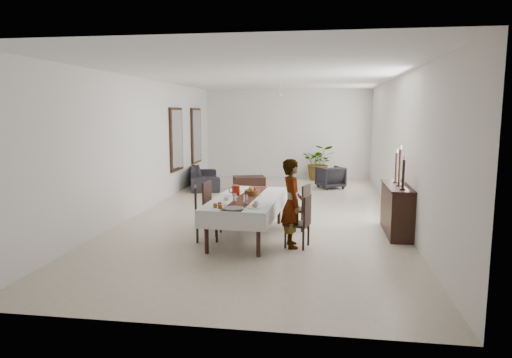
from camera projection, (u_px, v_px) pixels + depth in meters
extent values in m
cube|color=beige|center=(267.00, 212.00, 11.01)|extent=(6.00, 12.00, 0.00)
cube|color=white|center=(267.00, 77.00, 10.54)|extent=(6.00, 12.00, 0.02)
cube|color=white|center=(287.00, 134.00, 16.65)|extent=(6.00, 0.02, 3.20)
cube|color=white|center=(199.00, 187.00, 4.91)|extent=(6.00, 0.02, 3.20)
cube|color=white|center=(146.00, 145.00, 11.21)|extent=(0.02, 12.00, 3.20)
cube|color=white|center=(398.00, 148.00, 10.34)|extent=(0.02, 12.00, 3.20)
cube|color=black|center=(247.00, 199.00, 8.74)|extent=(1.14, 2.50, 0.05)
cylinder|color=black|center=(207.00, 233.00, 7.75)|extent=(0.08, 0.08, 0.72)
cylinder|color=black|center=(258.00, 236.00, 7.58)|extent=(0.08, 0.08, 0.72)
cylinder|color=black|center=(238.00, 206.00, 10.02)|extent=(0.08, 0.08, 0.72)
cylinder|color=black|center=(279.00, 207.00, 9.84)|extent=(0.08, 0.08, 0.72)
cube|color=silver|center=(247.00, 198.00, 8.74)|extent=(1.34, 2.69, 0.01)
cube|color=white|center=(217.00, 204.00, 8.87)|extent=(0.14, 2.64, 0.31)
cube|color=silver|center=(278.00, 207.00, 8.64)|extent=(0.14, 2.64, 0.31)
cube|color=silver|center=(230.00, 221.00, 7.48)|extent=(1.21, 0.07, 0.31)
cube|color=white|center=(260.00, 193.00, 10.03)|extent=(1.21, 0.07, 0.31)
cube|color=#5C271A|center=(247.00, 197.00, 8.74)|extent=(0.48, 2.57, 0.00)
cylinder|color=maroon|center=(236.00, 190.00, 8.92)|extent=(0.16, 0.16, 0.20)
torus|color=maroon|center=(232.00, 190.00, 8.94)|extent=(0.12, 0.03, 0.12)
cylinder|color=silver|center=(246.00, 200.00, 8.05)|extent=(0.07, 0.07, 0.17)
cylinder|color=silver|center=(235.00, 198.00, 8.20)|extent=(0.07, 0.07, 0.17)
cylinder|color=silver|center=(256.00, 203.00, 8.08)|extent=(0.09, 0.09, 0.06)
cylinder|color=white|center=(256.00, 204.00, 8.08)|extent=(0.15, 0.15, 0.01)
cylinder|color=silver|center=(227.00, 199.00, 8.44)|extent=(0.09, 0.09, 0.06)
cylinder|color=white|center=(227.00, 200.00, 8.45)|extent=(0.15, 0.15, 0.01)
cylinder|color=white|center=(255.00, 208.00, 7.78)|extent=(0.25, 0.25, 0.02)
sphere|color=tan|center=(255.00, 206.00, 7.77)|extent=(0.09, 0.09, 0.09)
cylinder|color=silver|center=(221.00, 204.00, 8.05)|extent=(0.25, 0.25, 0.02)
cylinder|color=white|center=(237.00, 191.00, 9.34)|extent=(0.25, 0.25, 0.02)
cylinder|color=#44444A|center=(233.00, 208.00, 7.69)|extent=(0.37, 0.37, 0.02)
cylinder|color=brown|center=(220.00, 207.00, 7.70)|extent=(0.07, 0.07, 0.08)
cylinder|color=brown|center=(215.00, 206.00, 7.78)|extent=(0.07, 0.07, 0.08)
cylinder|color=maroon|center=(220.00, 205.00, 7.87)|extent=(0.07, 0.07, 0.08)
cylinder|color=brown|center=(252.00, 193.00, 8.97)|extent=(0.31, 0.31, 0.10)
sphere|color=maroon|center=(254.00, 189.00, 8.97)|extent=(0.09, 0.09, 0.09)
sphere|color=olive|center=(251.00, 188.00, 8.99)|extent=(0.08, 0.08, 0.08)
sphere|color=gold|center=(252.00, 189.00, 8.91)|extent=(0.09, 0.09, 0.09)
cube|color=black|center=(297.00, 224.00, 8.13)|extent=(0.49, 0.49, 0.05)
cylinder|color=black|center=(303.00, 239.00, 7.95)|extent=(0.05, 0.05, 0.40)
cylinder|color=black|center=(308.00, 235.00, 8.25)|extent=(0.05, 0.05, 0.40)
cylinder|color=black|center=(285.00, 237.00, 8.08)|extent=(0.05, 0.05, 0.40)
cylinder|color=black|center=(291.00, 233.00, 8.38)|extent=(0.05, 0.05, 0.40)
cube|color=black|center=(307.00, 210.00, 8.02)|extent=(0.13, 0.40, 0.51)
cube|color=black|center=(298.00, 209.00, 9.36)|extent=(0.51, 0.51, 0.05)
cylinder|color=black|center=(302.00, 222.00, 9.18)|extent=(0.05, 0.05, 0.39)
cylinder|color=black|center=(308.00, 219.00, 9.46)|extent=(0.05, 0.05, 0.39)
cylinder|color=black|center=(287.00, 221.00, 9.33)|extent=(0.05, 0.05, 0.39)
cylinder|color=black|center=(293.00, 217.00, 9.61)|extent=(0.05, 0.05, 0.39)
cube|color=black|center=(306.00, 197.00, 9.24)|extent=(0.17, 0.39, 0.51)
cube|color=black|center=(207.00, 216.00, 8.57)|extent=(0.54, 0.54, 0.05)
cylinder|color=black|center=(197.00, 227.00, 8.76)|extent=(0.05, 0.05, 0.43)
cylinder|color=black|center=(197.00, 232.00, 8.41)|extent=(0.05, 0.05, 0.43)
cylinder|color=black|center=(216.00, 226.00, 8.80)|extent=(0.05, 0.05, 0.43)
cylinder|color=black|center=(217.00, 231.00, 8.45)|extent=(0.05, 0.05, 0.43)
cube|color=black|center=(196.00, 201.00, 8.50)|extent=(0.15, 0.43, 0.56)
cube|color=black|center=(216.00, 209.00, 9.33)|extent=(0.48, 0.48, 0.05)
cylinder|color=black|center=(211.00, 217.00, 9.57)|extent=(0.05, 0.05, 0.41)
cylinder|color=black|center=(205.00, 221.00, 9.25)|extent=(0.05, 0.05, 0.41)
cylinder|color=black|center=(227.00, 218.00, 9.47)|extent=(0.05, 0.05, 0.41)
cylinder|color=black|center=(221.00, 222.00, 9.15)|extent=(0.05, 0.05, 0.41)
cube|color=black|center=(207.00, 195.00, 9.34)|extent=(0.10, 0.42, 0.53)
imported|color=gray|center=(292.00, 203.00, 8.10)|extent=(0.50, 0.65, 1.59)
cube|color=black|center=(397.00, 210.00, 9.03)|extent=(0.42, 1.58, 0.95)
cube|color=black|center=(398.00, 186.00, 8.96)|extent=(0.46, 1.64, 0.03)
cylinder|color=black|center=(403.00, 189.00, 8.39)|extent=(0.11, 0.11, 0.03)
cylinder|color=black|center=(403.00, 174.00, 8.35)|extent=(0.05, 0.05, 0.53)
cylinder|color=silver|center=(404.00, 158.00, 8.30)|extent=(0.04, 0.04, 0.08)
cylinder|color=black|center=(399.00, 186.00, 8.80)|extent=(0.11, 0.11, 0.03)
cylinder|color=black|center=(400.00, 167.00, 8.75)|extent=(0.05, 0.05, 0.68)
cylinder|color=silver|center=(401.00, 147.00, 8.69)|extent=(0.04, 0.04, 0.08)
cylinder|color=black|center=(396.00, 182.00, 9.21)|extent=(0.11, 0.11, 0.03)
cylinder|color=black|center=(396.00, 167.00, 9.17)|extent=(0.05, 0.05, 0.58)
cylinder|color=silver|center=(397.00, 151.00, 9.12)|extent=(0.04, 0.04, 0.08)
imported|color=#272429|center=(204.00, 177.00, 14.60)|extent=(1.48, 2.38, 0.65)
imported|color=#262428|center=(330.00, 177.00, 14.44)|extent=(1.02, 1.02, 0.70)
cube|color=black|center=(249.00, 183.00, 14.11)|extent=(1.09, 0.88, 0.42)
imported|color=#2B5923|center=(319.00, 162.00, 16.16)|extent=(1.18, 1.04, 1.26)
cube|color=black|center=(176.00, 139.00, 13.36)|extent=(0.06, 1.05, 1.85)
cube|color=white|center=(177.00, 139.00, 13.36)|extent=(0.01, 0.90, 1.70)
cube|color=black|center=(196.00, 136.00, 15.42)|extent=(0.06, 1.05, 1.85)
cube|color=silver|center=(197.00, 136.00, 15.41)|extent=(0.01, 0.90, 1.70)
cylinder|color=white|center=(280.00, 88.00, 13.49)|extent=(0.04, 0.04, 0.20)
cylinder|color=silver|center=(280.00, 95.00, 13.52)|extent=(0.16, 0.16, 0.08)
cube|color=white|center=(281.00, 95.00, 13.87)|extent=(0.10, 0.55, 0.01)
cube|color=silver|center=(279.00, 94.00, 13.18)|extent=(0.10, 0.55, 0.01)
cube|color=silver|center=(292.00, 95.00, 13.47)|extent=(0.55, 0.10, 0.01)
cube|color=silver|center=(268.00, 95.00, 13.57)|extent=(0.55, 0.10, 0.01)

